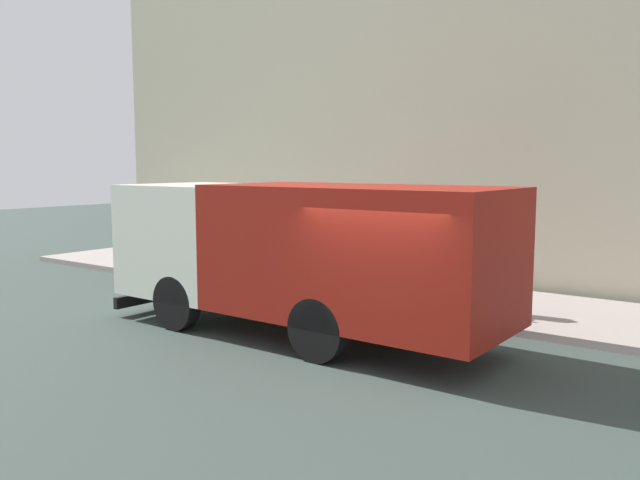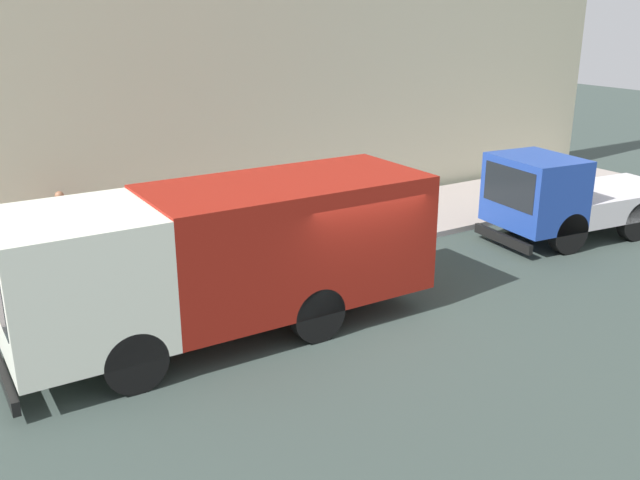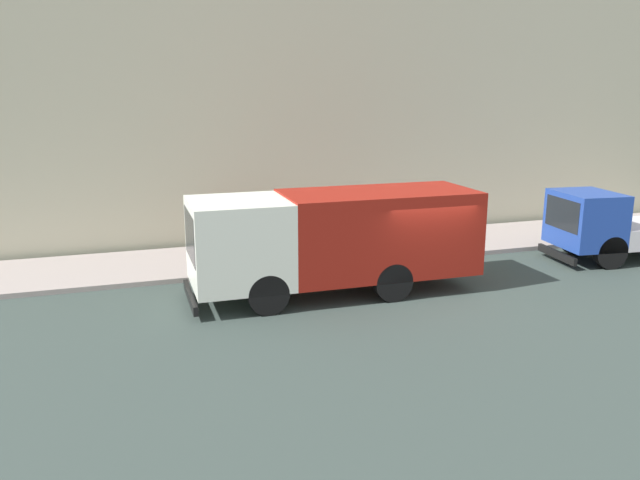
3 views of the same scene
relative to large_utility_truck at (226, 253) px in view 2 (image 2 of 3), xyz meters
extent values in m
plane|color=#35413C|center=(-0.74, -2.33, -1.62)|extent=(80.00, 80.00, 0.00)
cube|color=#9E928C|center=(4.15, -2.33, -1.55)|extent=(3.76, 30.00, 0.15)
cube|color=white|center=(0.02, 2.64, 0.02)|extent=(2.51, 2.52, 2.23)
cube|color=maroon|center=(-0.01, -1.26, 0.04)|extent=(2.53, 5.32, 2.28)
cube|color=black|center=(0.03, 3.94, -1.33)|extent=(2.39, 0.14, 0.24)
cylinder|color=black|center=(-1.07, 2.15, -1.10)|extent=(0.31, 1.05, 1.05)
cylinder|color=black|center=(1.11, 2.13, -1.10)|extent=(0.31, 1.05, 1.05)
cylinder|color=black|center=(-1.10, -1.25, -1.10)|extent=(0.31, 1.05, 1.05)
cylinder|color=black|center=(1.08, -1.27, -1.10)|extent=(0.31, 1.05, 1.05)
cube|color=#2041A1|center=(0.58, -8.81, -0.21)|extent=(2.33, 1.94, 1.77)
cube|color=black|center=(0.67, -7.98, 0.00)|extent=(1.81, 0.25, 0.99)
cube|color=silver|center=(0.29, -11.49, -0.76)|extent=(2.54, 3.87, 0.68)
cube|color=black|center=(0.68, -7.90, -1.33)|extent=(2.08, 0.34, 0.24)
cylinder|color=black|center=(-0.38, -9.06, -1.10)|extent=(0.41, 1.08, 1.05)
cylinder|color=black|center=(1.47, -9.25, -1.10)|extent=(0.41, 1.08, 1.05)
cylinder|color=black|center=(-0.64, -11.39, -1.10)|extent=(0.41, 1.08, 1.05)
cylinder|color=black|center=(1.22, -11.59, -1.10)|extent=(0.41, 1.08, 1.05)
cylinder|color=black|center=(5.49, 1.69, -1.07)|extent=(0.37, 0.37, 0.81)
cylinder|color=#A0271B|center=(5.49, 1.69, -0.35)|extent=(0.50, 0.50, 0.63)
sphere|color=#986244|center=(5.49, 1.69, 0.07)|extent=(0.21, 0.21, 0.21)
cylinder|color=#403F49|center=(3.36, 0.01, -1.07)|extent=(0.28, 0.28, 0.81)
cylinder|color=maroon|center=(3.36, 0.01, -0.34)|extent=(0.37, 0.37, 0.65)
sphere|color=tan|center=(3.36, 0.01, 0.10)|extent=(0.23, 0.23, 0.23)
cylinder|color=#423D4D|center=(3.28, -2.30, -1.04)|extent=(0.41, 0.41, 0.88)
cylinder|color=#A3192A|center=(3.28, -2.30, -0.29)|extent=(0.55, 0.55, 0.62)
sphere|color=#8D6A55|center=(3.28, -2.30, 0.13)|extent=(0.21, 0.21, 0.21)
cylinder|color=#4C5156|center=(2.74, -1.14, -0.34)|extent=(0.08, 0.08, 2.26)
cube|color=blue|center=(2.74, -1.12, 0.54)|extent=(0.44, 0.03, 0.36)
camera|label=1|loc=(-9.25, -7.26, 1.54)|focal=36.23mm
camera|label=2|loc=(-10.98, 4.91, 4.26)|focal=39.11mm
camera|label=3|loc=(-15.67, 5.55, 3.90)|focal=35.27mm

